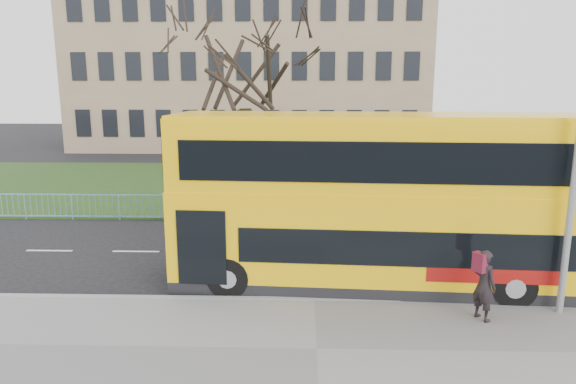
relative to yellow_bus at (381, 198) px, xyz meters
name	(u,v)px	position (x,y,z in m)	size (l,w,h in m)	color
ground	(313,281)	(-1.84, 0.28, -2.55)	(120.00, 120.00, 0.00)	black
kerb	(314,301)	(-1.84, -1.27, -2.48)	(80.00, 0.20, 0.14)	gray
grass_verge	(308,185)	(-1.84, 14.58, -2.51)	(80.00, 15.40, 0.08)	#203A15
guard_railing	(310,209)	(-1.84, 6.88, -2.00)	(40.00, 0.12, 1.10)	#75B0D0
bare_tree	(245,90)	(-4.84, 10.28, 2.78)	(7.36, 7.36, 10.51)	black
civic_building	(253,69)	(-6.84, 35.28, 4.45)	(30.00, 15.00, 14.00)	#8E745A
yellow_bus	(381,198)	(0.00, 0.00, 0.00)	(11.49, 3.37, 4.76)	yellow
pedestrian	(484,285)	(2.13, -2.33, -1.57)	(0.63, 0.41, 1.72)	black
street_lamp	(576,128)	(4.06, -1.89, 2.07)	(1.74, 0.24, 8.22)	#919599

